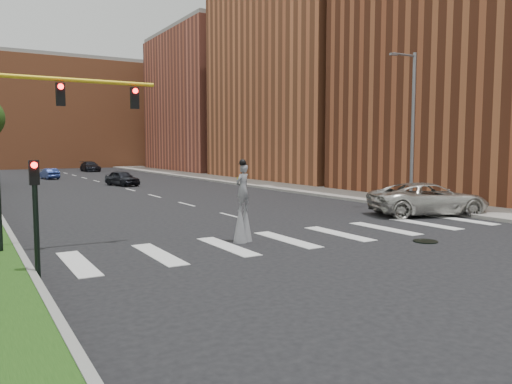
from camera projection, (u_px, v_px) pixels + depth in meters
name	position (u px, v px, depth m)	size (l,w,h in m)	color
ground_plane	(329.00, 241.00, 18.98)	(160.00, 160.00, 0.00)	black
sidewalk_right	(265.00, 184.00, 46.73)	(5.00, 90.00, 0.18)	gray
manhole	(425.00, 241.00, 18.78)	(0.90, 0.90, 0.04)	black
building_near	(501.00, 43.00, 35.97)	(16.00, 20.00, 22.00)	brown
building_mid	(315.00, 70.00, 54.74)	(16.00, 22.00, 24.00)	#B66239
building_far	(218.00, 104.00, 75.51)	(16.00, 22.00, 20.00)	#B25741
building_backdrop	(77.00, 116.00, 88.09)	(26.00, 14.00, 18.00)	#B66239
streetlight	(412.00, 124.00, 29.19)	(2.05, 0.20, 9.00)	slate
traffic_signal	(36.00, 129.00, 16.22)	(5.30, 0.23, 6.20)	black
secondary_signal	(36.00, 209.00, 13.16)	(0.25, 0.21, 3.23)	black
stilt_performer	(243.00, 209.00, 18.68)	(0.82, 0.64, 3.11)	#332014
suv_crossing	(428.00, 199.00, 26.02)	(2.83, 6.13, 1.70)	#BBB8B1
car_near	(122.00, 178.00, 45.54)	(1.63, 4.05, 1.38)	black
car_mid	(50.00, 174.00, 54.82)	(1.24, 3.55, 1.17)	navy
car_far	(90.00, 166.00, 71.36)	(2.01, 4.93, 1.43)	black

